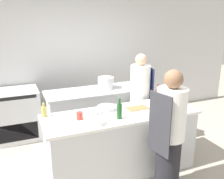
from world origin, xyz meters
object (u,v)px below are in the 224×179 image
Objects in this scene: cup at (80,116)px; bottle_olive_oil at (119,111)px; chef_at_stove at (140,101)px; bowl_wooden_salad at (95,121)px; bottle_vinegar at (158,95)px; chef_at_prep_near at (169,134)px; bowl_mixing_large at (107,108)px; bowl_ceramic_blue at (95,113)px; bottle_wine at (44,111)px; bowl_prep_small at (175,103)px; stockpot at (106,83)px; oven_range at (17,114)px.

bottle_olive_oil is at bearing -19.71° from cup.
bottle_olive_oil is at bearing -35.64° from chef_at_stove.
chef_at_stove is at bearing 36.31° from bowl_wooden_salad.
bottle_vinegar reaches higher than bottle_olive_oil.
bowl_wooden_salad is at bearing 50.51° from chef_at_prep_near.
bowl_mixing_large reaches higher than bowl_wooden_salad.
bottle_wine is at bearing 160.04° from bowl_ceramic_blue.
bottle_vinegar is 1.33m from cup.
stockpot is at bearing 117.06° from bowl_prep_small.
bowl_mixing_large reaches higher than oven_range.
chef_at_stove is at bearing 99.38° from bottle_vinegar.
bowl_mixing_large is (-0.04, 0.36, -0.08)m from bottle_olive_oil.
chef_at_stove reaches higher than bottle_wine.
bottle_vinegar is 0.29m from bowl_prep_small.
bowl_ceramic_blue reaches higher than oven_range.
bottle_vinegar is at bearing -33.87° from chef_at_prep_near.
chef_at_stove reaches higher than bottle_vinegar.
chef_at_stove is 1.70m from bottle_wine.
bottle_olive_oil is 0.96× the size of stockpot.
bowl_mixing_large is at bearing 21.69° from cup.
bowl_mixing_large is at bearing -53.61° from chef_at_stove.
stockpot reaches higher than cup.
bottle_wine is 1.94× the size of cup.
bottle_vinegar is at bearing -3.29° from bottle_wine.
chef_at_stove is 0.77m from stockpot.
cup is at bearing 160.29° from bottle_olive_oil.
bowl_mixing_large is (-0.86, 0.01, -0.09)m from bottle_vinegar.
bowl_mixing_large is at bearing 179.61° from bottle_vinegar.
bowl_prep_small is (2.26, -1.74, 0.48)m from oven_range.
bowl_ceramic_blue is 1.35m from stockpot.
cup is (-0.50, 0.18, -0.06)m from bottle_olive_oil.
stockpot is (-0.65, 1.27, 0.08)m from bowl_prep_small.
bowl_wooden_salad is 2.58× the size of cup.
bowl_mixing_large is at bearing 31.54° from bowl_ceramic_blue.
cup is (-0.15, 0.20, 0.02)m from bowl_wooden_salad.
bowl_wooden_salad is (-0.34, -0.02, -0.09)m from bottle_olive_oil.
bottle_olive_oil is 0.36m from bowl_wooden_salad.
chef_at_prep_near is at bearing -53.43° from oven_range.
bottle_wine is (-1.73, 0.10, -0.04)m from bottle_vinegar.
stockpot is (0.86, 1.24, 0.06)m from cup.
bottle_olive_oil reaches higher than bowl_prep_small.
bottle_olive_oil reaches higher than bowl_ceramic_blue.
bowl_mixing_large is at bearing 168.62° from bowl_prep_small.
bottle_vinegar reaches higher than bowl_mixing_large.
oven_range is 3.45× the size of bowl_mixing_large.
bowl_mixing_large is (-0.52, 0.82, 0.14)m from chef_at_prep_near.
bottle_olive_oil is at bearing 3.20° from bowl_wooden_salad.
stockpot is (1.27, 0.96, 0.03)m from bottle_wine.
chef_at_prep_near reaches higher than stockpot.
chef_at_prep_near is at bearing -57.35° from bowl_mixing_large.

